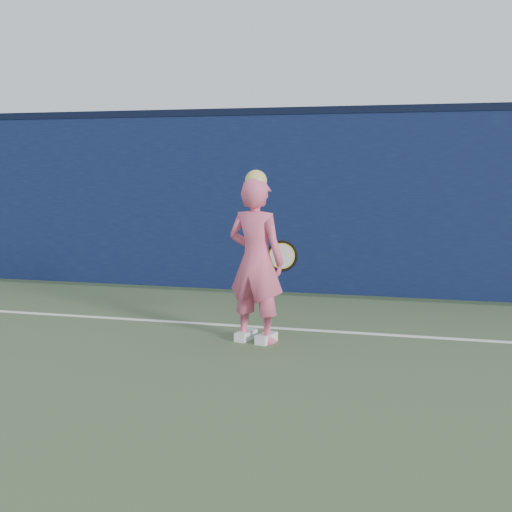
% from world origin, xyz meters
% --- Properties ---
extents(backstop_wall, '(24.00, 0.40, 2.50)m').
position_xyz_m(backstop_wall, '(0.00, 6.50, 1.25)').
color(backstop_wall, '#0D113A').
rests_on(backstop_wall, ground).
extents(wall_cap, '(24.00, 0.42, 0.10)m').
position_xyz_m(wall_cap, '(0.00, 6.50, 2.55)').
color(wall_cap, black).
rests_on(wall_cap, backstop_wall).
extents(player, '(0.69, 0.54, 1.75)m').
position_xyz_m(player, '(1.98, 3.39, 0.85)').
color(player, '#E5597F').
rests_on(player, ground).
extents(racket, '(0.64, 0.14, 0.34)m').
position_xyz_m(racket, '(2.11, 3.84, 0.83)').
color(racket, black).
rests_on(racket, ground).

